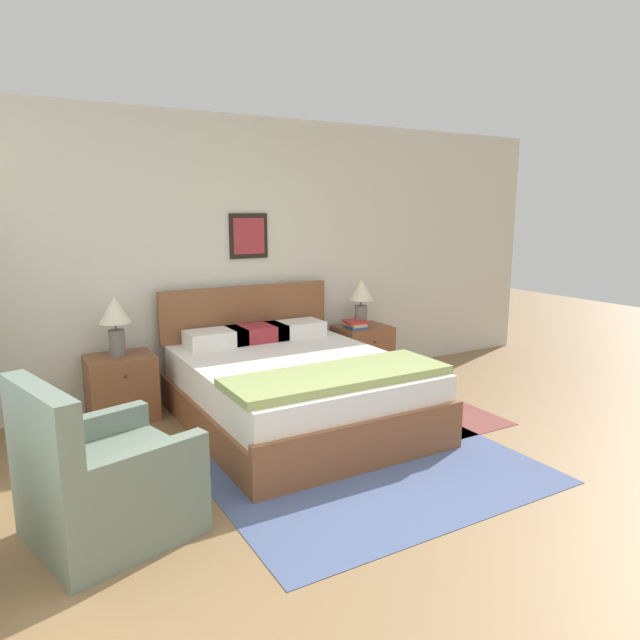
{
  "coord_description": "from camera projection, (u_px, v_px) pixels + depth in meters",
  "views": [
    {
      "loc": [
        -2.11,
        -1.94,
        1.74
      ],
      "look_at": [
        0.0,
        1.73,
        0.92
      ],
      "focal_mm": 32.0,
      "sensor_mm": 36.0,
      "label": 1
    }
  ],
  "objects": [
    {
      "name": "wall_back",
      "position": [
        245.0,
        257.0,
        5.46
      ],
      "size": [
        7.29,
        0.09,
        2.6
      ],
      "color": "beige",
      "rests_on": "ground_plane"
    },
    {
      "name": "book_thick_bottom",
      "position": [
        355.0,
        327.0,
        5.83
      ],
      "size": [
        0.19,
        0.25,
        0.03
      ],
      "rotation": [
        0.0,
        0.0,
        -0.13
      ],
      "color": "#335693",
      "rests_on": "nightstand_by_door"
    },
    {
      "name": "nightstand_near_window",
      "position": [
        122.0,
        388.0,
        4.79
      ],
      "size": [
        0.54,
        0.45,
        0.55
      ],
      "color": "brown",
      "rests_on": "ground_plane"
    },
    {
      "name": "area_rug_bedside",
      "position": [
        431.0,
        410.0,
        5.03
      ],
      "size": [
        0.8,
        1.24,
        0.01
      ],
      "color": "brown",
      "rests_on": "ground_plane"
    },
    {
      "name": "ground_plane",
      "position": [
        482.0,
        545.0,
        3.01
      ],
      "size": [
        16.0,
        16.0,
        0.0
      ],
      "primitive_type": "plane",
      "color": "olive"
    },
    {
      "name": "area_rug_main",
      "position": [
        371.0,
        468.0,
        3.91
      ],
      "size": [
        2.16,
        1.74,
        0.01
      ],
      "color": "#47567F",
      "rests_on": "ground_plane"
    },
    {
      "name": "book_hardcover_middle",
      "position": [
        355.0,
        324.0,
        5.83
      ],
      "size": [
        0.17,
        0.23,
        0.03
      ],
      "rotation": [
        0.0,
        0.0,
        -0.05
      ],
      "color": "beige",
      "rests_on": "book_thick_bottom"
    },
    {
      "name": "table_lamp_by_door",
      "position": [
        361.0,
        295.0,
        5.87
      ],
      "size": [
        0.26,
        0.26,
        0.5
      ],
      "color": "slate",
      "rests_on": "nightstand_by_door"
    },
    {
      "name": "book_novel_upper",
      "position": [
        355.0,
        322.0,
        5.82
      ],
      "size": [
        0.24,
        0.24,
        0.03
      ],
      "rotation": [
        0.0,
        0.0,
        -0.13
      ],
      "color": "#B7332D",
      "rests_on": "book_hardcover_middle"
    },
    {
      "name": "table_lamp_near_window",
      "position": [
        115.0,
        317.0,
        4.68
      ],
      "size": [
        0.26,
        0.26,
        0.5
      ],
      "color": "slate",
      "rests_on": "nightstand_near_window"
    },
    {
      "name": "armchair",
      "position": [
        103.0,
        484.0,
        3.05
      ],
      "size": [
        0.94,
        0.92,
        0.91
      ],
      "rotation": [
        0.0,
        0.0,
        -1.31
      ],
      "color": "slate",
      "rests_on": "ground_plane"
    },
    {
      "name": "nightstand_by_door",
      "position": [
        362.0,
        352.0,
        5.98
      ],
      "size": [
        0.54,
        0.45,
        0.55
      ],
      "color": "brown",
      "rests_on": "ground_plane"
    },
    {
      "name": "bed",
      "position": [
        295.0,
        388.0,
        4.69
      ],
      "size": [
        1.68,
        2.08,
        1.03
      ],
      "color": "brown",
      "rests_on": "ground_plane"
    }
  ]
}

